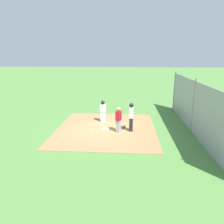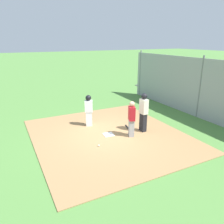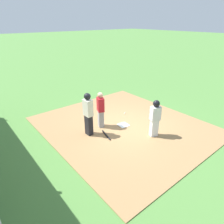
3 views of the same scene
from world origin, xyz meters
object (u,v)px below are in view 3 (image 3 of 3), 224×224
(home_plate, at_px, (123,125))
(runner, at_px, (155,116))
(catcher, at_px, (101,109))
(baseball, at_px, (125,113))
(umpire, at_px, (88,113))
(baseball_bat, at_px, (106,135))

(home_plate, height_order, runner, runner)
(catcher, height_order, baseball, catcher)
(home_plate, relative_size, runner, 0.28)
(home_plate, bearing_deg, catcher, -124.43)
(umpire, xyz_separation_m, baseball_bat, (0.56, 0.47, -0.93))
(home_plate, xyz_separation_m, umpire, (-0.34, -1.62, 0.95))
(umpire, distance_m, baseball, 2.69)
(baseball, bearing_deg, umpire, -78.68)
(home_plate, height_order, catcher, catcher)
(catcher, relative_size, baseball_bat, 2.05)
(catcher, height_order, runner, catcher)
(catcher, distance_m, baseball_bat, 1.17)
(home_plate, bearing_deg, runner, 14.40)
(runner, relative_size, baseball_bat, 2.00)
(home_plate, bearing_deg, umpire, -101.94)
(catcher, distance_m, umpire, 0.83)
(home_plate, xyz_separation_m, catcher, (-0.58, -0.84, 0.82))
(umpire, xyz_separation_m, runner, (1.77, 1.99, -0.08))
(home_plate, distance_m, baseball, 1.19)
(home_plate, bearing_deg, baseball, 134.63)
(baseball_bat, distance_m, baseball, 2.27)
(home_plate, xyz_separation_m, baseball_bat, (0.21, -1.16, 0.02))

